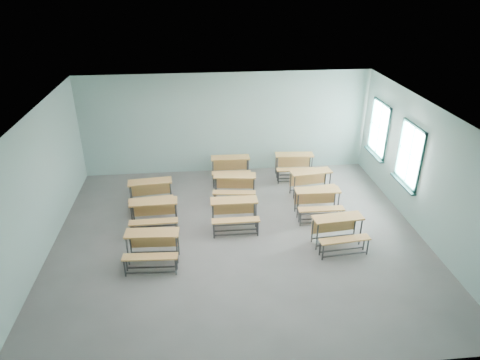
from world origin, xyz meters
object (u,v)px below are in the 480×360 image
at_px(desk_unit_r1c1, 234,210).
at_px(desk_unit_r0c0, 152,244).
at_px(desk_unit_r1c2, 318,200).
at_px(desk_unit_r2c2, 312,180).
at_px(desk_unit_r0c2, 339,228).
at_px(desk_unit_r3c2, 294,163).
at_px(desk_unit_r3c1, 231,166).
at_px(desk_unit_r1c0, 154,212).
at_px(desk_unit_r2c1, 235,184).
at_px(desk_unit_r2c0, 151,191).

bearing_deg(desk_unit_r1c1, desk_unit_r0c0, -146.33).
relative_size(desk_unit_r1c2, desk_unit_r2c2, 0.94).
relative_size(desk_unit_r0c2, desk_unit_r3c2, 1.01).
height_order(desk_unit_r1c2, desk_unit_r3c1, same).
height_order(desk_unit_r0c0, desk_unit_r3c1, same).
xyz_separation_m(desk_unit_r1c0, desk_unit_r2c1, (2.16, 1.29, 0.00)).
distance_m(desk_unit_r1c0, desk_unit_r3c1, 3.34).
relative_size(desk_unit_r2c2, desk_unit_r3c2, 1.03).
bearing_deg(desk_unit_r1c0, desk_unit_r2c1, 29.42).
relative_size(desk_unit_r0c0, desk_unit_r2c2, 0.96).
height_order(desk_unit_r3c1, desk_unit_r3c2, same).
height_order(desk_unit_r2c1, desk_unit_r3c1, same).
bearing_deg(desk_unit_r1c2, desk_unit_r0c2, -83.76).
bearing_deg(desk_unit_r3c2, desk_unit_r2c1, -142.91).
relative_size(desk_unit_r0c0, desk_unit_r2c1, 0.96).
xyz_separation_m(desk_unit_r1c1, desk_unit_r2c2, (2.38, 1.46, 0.00)).
height_order(desk_unit_r0c0, desk_unit_r2c2, same).
distance_m(desk_unit_r0c2, desk_unit_r1c1, 2.60).
height_order(desk_unit_r1c0, desk_unit_r2c1, same).
xyz_separation_m(desk_unit_r1c1, desk_unit_r3c2, (2.15, 2.73, 0.00)).
relative_size(desk_unit_r2c0, desk_unit_r2c1, 0.98).
height_order(desk_unit_r0c0, desk_unit_r1c2, same).
xyz_separation_m(desk_unit_r0c0, desk_unit_r3c2, (4.10, 4.02, 0.00)).
height_order(desk_unit_r1c2, desk_unit_r2c0, same).
height_order(desk_unit_r2c0, desk_unit_r3c2, same).
relative_size(desk_unit_r1c1, desk_unit_r3c2, 0.96).
relative_size(desk_unit_r1c0, desk_unit_r1c2, 1.00).
bearing_deg(desk_unit_r1c1, desk_unit_r3c2, 52.22).
relative_size(desk_unit_r1c1, desk_unit_r3c1, 0.99).
bearing_deg(desk_unit_r1c2, desk_unit_r2c2, 84.80).
relative_size(desk_unit_r0c2, desk_unit_r1c0, 1.04).
bearing_deg(desk_unit_r1c1, desk_unit_r3c1, 87.63).
bearing_deg(desk_unit_r1c2, desk_unit_r1c1, -170.67).
height_order(desk_unit_r1c2, desk_unit_r2c2, same).
bearing_deg(desk_unit_r0c0, desk_unit_r2c2, 35.70).
distance_m(desk_unit_r1c2, desk_unit_r2c2, 1.15).
distance_m(desk_unit_r0c0, desk_unit_r2c2, 5.12).
bearing_deg(desk_unit_r2c1, desk_unit_r1c2, -20.46).
distance_m(desk_unit_r0c0, desk_unit_r2c1, 3.43).
xyz_separation_m(desk_unit_r2c2, desk_unit_r3c1, (-2.25, 1.25, 0.00)).
distance_m(desk_unit_r1c2, desk_unit_r2c0, 4.55).
height_order(desk_unit_r2c1, desk_unit_r3c2, same).
distance_m(desk_unit_r0c0, desk_unit_r3c1, 4.50).
height_order(desk_unit_r2c2, desk_unit_r3c1, same).
bearing_deg(desk_unit_r1c2, desk_unit_r2c1, 153.41).
xyz_separation_m(desk_unit_r1c0, desk_unit_r1c1, (2.02, -0.14, 0.00)).
distance_m(desk_unit_r0c2, desk_unit_r2c0, 5.14).
bearing_deg(desk_unit_r1c1, desk_unit_r2c0, 149.89).
bearing_deg(desk_unit_r1c1, desk_unit_r2c1, 84.91).
bearing_deg(desk_unit_r1c2, desk_unit_r3c1, 132.81).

